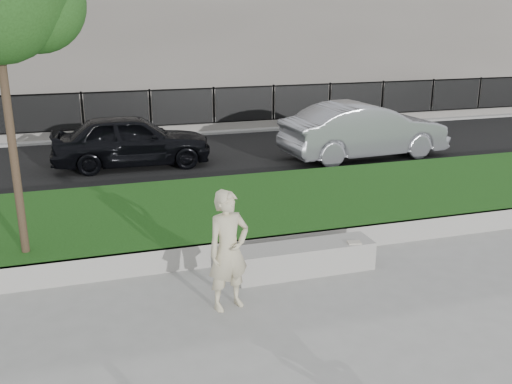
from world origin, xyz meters
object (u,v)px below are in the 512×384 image
object	(u,v)px
car_dark	(132,140)
car_silver	(364,130)
book	(354,242)
stone_bench	(304,258)
man	(228,250)

from	to	relation	value
car_dark	car_silver	bearing A→B (deg)	-96.63
book	car_dark	distance (m)	8.23
stone_bench	car_silver	distance (m)	8.02
stone_bench	man	world-z (taller)	man
man	car_silver	bearing A→B (deg)	35.24
stone_bench	car_silver	xyz separation A→B (m)	(4.50, 6.61, 0.60)
man	car_dark	distance (m)	8.37
stone_bench	car_dark	bearing A→B (deg)	104.40
stone_bench	book	xyz separation A→B (m)	(0.78, -0.17, 0.24)
man	stone_bench	bearing A→B (deg)	12.07
car_dark	car_silver	world-z (taller)	car_silver
stone_bench	car_dark	size ratio (longest dim) A/B	0.54
book	man	bearing A→B (deg)	-153.16
car_dark	book	bearing A→B (deg)	-158.62
book	car_silver	size ratio (longest dim) A/B	0.04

